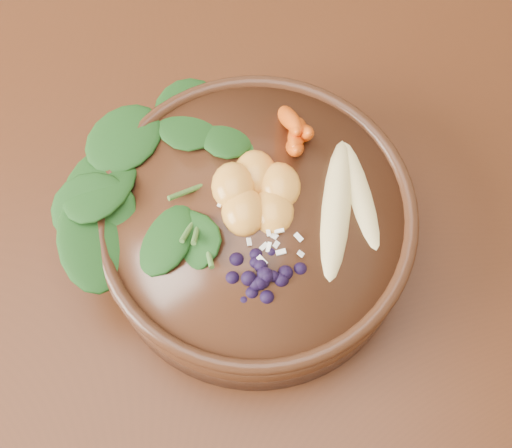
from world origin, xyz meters
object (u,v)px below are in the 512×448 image
object	(u,v)px
kale_heap	(201,144)
blueberry_pile	(265,267)
mandarin_cluster	(257,186)
stoneware_bowl	(256,229)
carrot_cluster	(308,110)
banana_halves	(350,195)

from	to	relation	value
kale_heap	blueberry_pile	distance (m)	0.11
mandarin_cluster	blueberry_pile	bearing A→B (deg)	-88.48
stoneware_bowl	carrot_cluster	bearing A→B (deg)	57.10
stoneware_bowl	kale_heap	world-z (taller)	kale_heap
banana_halves	mandarin_cluster	bearing A→B (deg)	170.25
kale_heap	blueberry_pile	xyz separation A→B (m)	(0.04, -0.10, -0.00)
kale_heap	banana_halves	xyz separation A→B (m)	(0.11, -0.05, -0.01)
stoneware_bowl	blueberry_pile	distance (m)	0.07
stoneware_bowl	carrot_cluster	world-z (taller)	carrot_cluster
carrot_cluster	blueberry_pile	bearing A→B (deg)	-109.55
carrot_cluster	blueberry_pile	world-z (taller)	carrot_cluster
stoneware_bowl	carrot_cluster	xyz separation A→B (m)	(0.04, 0.07, 0.07)
carrot_cluster	banana_halves	xyz separation A→B (m)	(0.03, -0.06, -0.02)
stoneware_bowl	banana_halves	world-z (taller)	banana_halves
kale_heap	carrot_cluster	size ratio (longest dim) A/B	2.38
carrot_cluster	banana_halves	size ratio (longest dim) A/B	0.49
carrot_cluster	mandarin_cluster	xyz separation A→B (m)	(-0.04, -0.05, -0.02)
stoneware_bowl	banana_halves	distance (m)	0.09
carrot_cluster	blueberry_pile	distance (m)	0.13
carrot_cluster	blueberry_pile	xyz separation A→B (m)	(-0.04, -0.12, -0.02)
mandarin_cluster	kale_heap	bearing A→B (deg)	139.00
carrot_cluster	mandarin_cluster	bearing A→B (deg)	-129.81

